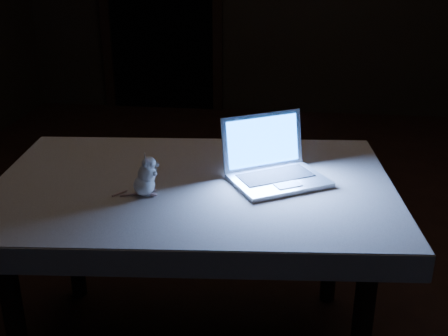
# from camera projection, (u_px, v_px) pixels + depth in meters

# --- Properties ---
(floor) EXTENTS (5.00, 5.00, 0.00)m
(floor) POSITION_uv_depth(u_px,v_px,m) (276.00, 259.00, 2.68)
(floor) COLOR black
(floor) RESTS_ON ground
(table) EXTENTS (1.30, 0.90, 0.66)m
(table) POSITION_uv_depth(u_px,v_px,m) (195.00, 269.00, 1.99)
(table) COLOR black
(table) RESTS_ON floor
(tablecloth) EXTENTS (1.54, 1.27, 0.08)m
(tablecloth) POSITION_uv_depth(u_px,v_px,m) (206.00, 202.00, 1.82)
(tablecloth) COLOR beige
(tablecloth) RESTS_ON table
(laptop) EXTENTS (0.39, 0.38, 0.20)m
(laptop) POSITION_uv_depth(u_px,v_px,m) (280.00, 154.00, 1.82)
(laptop) COLOR silver
(laptop) RESTS_ON tablecloth
(plush_mouse) EXTENTS (0.12, 0.12, 0.13)m
(plush_mouse) POSITION_uv_depth(u_px,v_px,m) (144.00, 175.00, 1.75)
(plush_mouse) COLOR white
(plush_mouse) RESTS_ON tablecloth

